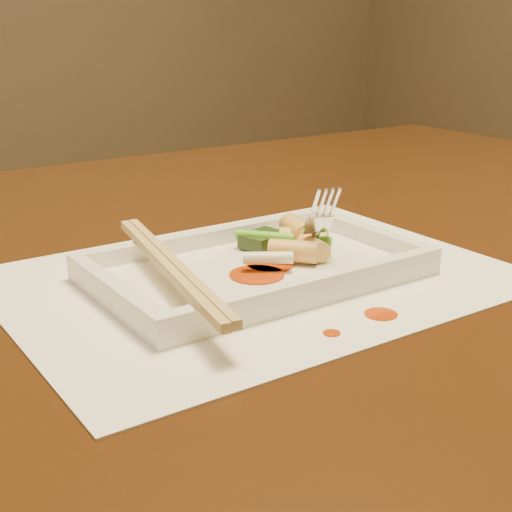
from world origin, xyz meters
TOP-DOWN VIEW (x-y plane):
  - table at (0.00, 0.00)m, footprint 1.40×0.90m
  - placemat at (-0.06, -0.10)m, footprint 0.40×0.30m
  - sauce_splatter_a at (-0.03, -0.22)m, footprint 0.02×0.02m
  - sauce_splatter_b at (-0.08, -0.22)m, footprint 0.01×0.01m
  - plate_base at (-0.06, -0.10)m, footprint 0.26×0.16m
  - plate_rim_far at (-0.06, -0.03)m, footprint 0.26×0.01m
  - plate_rim_near at (-0.06, -0.18)m, footprint 0.26×0.01m
  - plate_rim_left at (-0.18, -0.10)m, footprint 0.01×0.14m
  - plate_rim_right at (0.06, -0.10)m, footprint 0.01×0.14m
  - veg_piece at (-0.02, -0.06)m, footprint 0.04×0.04m
  - scallion_white at (-0.06, -0.12)m, footprint 0.04×0.03m
  - scallion_green at (-0.02, -0.08)m, footprint 0.06×0.07m
  - chopstick_a at (-0.14, -0.10)m, footprint 0.05×0.24m
  - chopstick_b at (-0.13, -0.10)m, footprint 0.05×0.24m
  - fork at (0.01, -0.08)m, footprint 0.09×0.10m
  - sauce_blob_0 at (-0.05, -0.10)m, footprint 0.04×0.04m
  - sauce_blob_1 at (-0.07, -0.12)m, footprint 0.04×0.04m
  - rice_cake_0 at (-0.00, -0.09)m, footprint 0.04×0.04m
  - rice_cake_1 at (-0.01, -0.10)m, footprint 0.02×0.05m
  - rice_cake_2 at (0.00, -0.08)m, footprint 0.03×0.05m
  - rice_cake_3 at (-0.03, -0.11)m, footprint 0.04×0.04m

SIDE VIEW (x-z plane):
  - table at x=0.00m, z-range 0.27..1.02m
  - placemat at x=-0.06m, z-range 0.75..0.75m
  - sauce_splatter_a at x=-0.03m, z-range 0.75..0.75m
  - sauce_splatter_b at x=-0.08m, z-range 0.75..0.75m
  - plate_base at x=-0.06m, z-range 0.75..0.76m
  - sauce_blob_0 at x=-0.05m, z-range 0.76..0.76m
  - sauce_blob_1 at x=-0.07m, z-range 0.76..0.76m
  - plate_rim_far at x=-0.06m, z-range 0.76..0.77m
  - plate_rim_near at x=-0.06m, z-range 0.76..0.77m
  - plate_rim_left at x=-0.18m, z-range 0.76..0.77m
  - plate_rim_right at x=0.06m, z-range 0.76..0.77m
  - veg_piece at x=-0.02m, z-range 0.76..0.77m
  - rice_cake_0 at x=0.00m, z-range 0.76..0.78m
  - rice_cake_1 at x=-0.01m, z-range 0.76..0.78m
  - rice_cake_3 at x=-0.03m, z-range 0.76..0.78m
  - scallion_white at x=-0.06m, z-range 0.77..0.78m
  - scallion_green at x=-0.02m, z-range 0.77..0.78m
  - rice_cake_2 at x=0.00m, z-range 0.77..0.79m
  - chopstick_a at x=-0.14m, z-range 0.77..0.78m
  - chopstick_b at x=-0.13m, z-range 0.77..0.78m
  - fork at x=0.01m, z-range 0.76..0.90m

